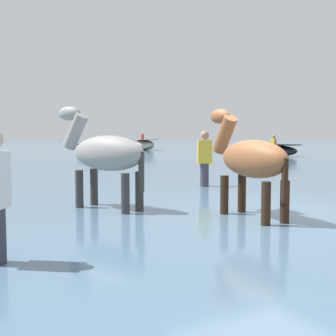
{
  "coord_description": "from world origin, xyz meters",
  "views": [
    {
      "loc": [
        -4.73,
        -5.2,
        1.6
      ],
      "look_at": [
        -0.09,
        3.06,
        0.85
      ],
      "focal_mm": 48.33,
      "sensor_mm": 36.0,
      "label": 1
    }
  ],
  "objects_px": {
    "boat_distant_west": "(144,144)",
    "boat_distant_east": "(98,149)",
    "horse_lead_chestnut": "(250,162)",
    "horse_trailing_grey": "(105,156)",
    "boat_far_offshore": "(275,150)",
    "person_onlooker_left": "(204,164)"
  },
  "relations": [
    {
      "from": "horse_lead_chestnut",
      "to": "boat_far_offshore",
      "type": "height_order",
      "value": "horse_lead_chestnut"
    },
    {
      "from": "horse_lead_chestnut",
      "to": "boat_far_offshore",
      "type": "relative_size",
      "value": 0.67
    },
    {
      "from": "horse_lead_chestnut",
      "to": "boat_distant_west",
      "type": "relative_size",
      "value": 0.51
    },
    {
      "from": "horse_trailing_grey",
      "to": "boat_far_offshore",
      "type": "bearing_deg",
      "value": 38.66
    },
    {
      "from": "horse_lead_chestnut",
      "to": "boat_far_offshore",
      "type": "bearing_deg",
      "value": 46.32
    },
    {
      "from": "horse_lead_chestnut",
      "to": "boat_distant_west",
      "type": "xyz_separation_m",
      "value": [
        9.93,
        23.72,
        -0.43
      ]
    },
    {
      "from": "boat_far_offshore",
      "to": "boat_distant_east",
      "type": "height_order",
      "value": "boat_far_offshore"
    },
    {
      "from": "boat_far_offshore",
      "to": "person_onlooker_left",
      "type": "height_order",
      "value": "person_onlooker_left"
    },
    {
      "from": "boat_far_offshore",
      "to": "boat_distant_west",
      "type": "relative_size",
      "value": 0.76
    },
    {
      "from": "horse_trailing_grey",
      "to": "person_onlooker_left",
      "type": "height_order",
      "value": "horse_trailing_grey"
    },
    {
      "from": "horse_lead_chestnut",
      "to": "boat_far_offshore",
      "type": "distance_m",
      "value": 17.7
    },
    {
      "from": "boat_distant_west",
      "to": "boat_distant_east",
      "type": "bearing_deg",
      "value": -143.78
    },
    {
      "from": "boat_distant_east",
      "to": "boat_distant_west",
      "type": "bearing_deg",
      "value": 36.22
    },
    {
      "from": "boat_far_offshore",
      "to": "horse_trailing_grey",
      "type": "bearing_deg",
      "value": -141.34
    },
    {
      "from": "horse_lead_chestnut",
      "to": "boat_distant_east",
      "type": "xyz_separation_m",
      "value": [
        5.25,
        20.29,
        -0.53
      ]
    },
    {
      "from": "horse_lead_chestnut",
      "to": "horse_trailing_grey",
      "type": "xyz_separation_m",
      "value": [
        -1.57,
        1.77,
        0.04
      ]
    },
    {
      "from": "boat_distant_east",
      "to": "horse_lead_chestnut",
      "type": "bearing_deg",
      "value": -104.49
    },
    {
      "from": "horse_lead_chestnut",
      "to": "boat_distant_west",
      "type": "distance_m",
      "value": 25.72
    },
    {
      "from": "horse_lead_chestnut",
      "to": "boat_distant_east",
      "type": "relative_size",
      "value": 0.7
    },
    {
      "from": "horse_trailing_grey",
      "to": "person_onlooker_left",
      "type": "bearing_deg",
      "value": 29.28
    },
    {
      "from": "boat_distant_west",
      "to": "boat_far_offshore",
      "type": "bearing_deg",
      "value": -78.13
    },
    {
      "from": "horse_trailing_grey",
      "to": "boat_distant_east",
      "type": "distance_m",
      "value": 19.75
    }
  ]
}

